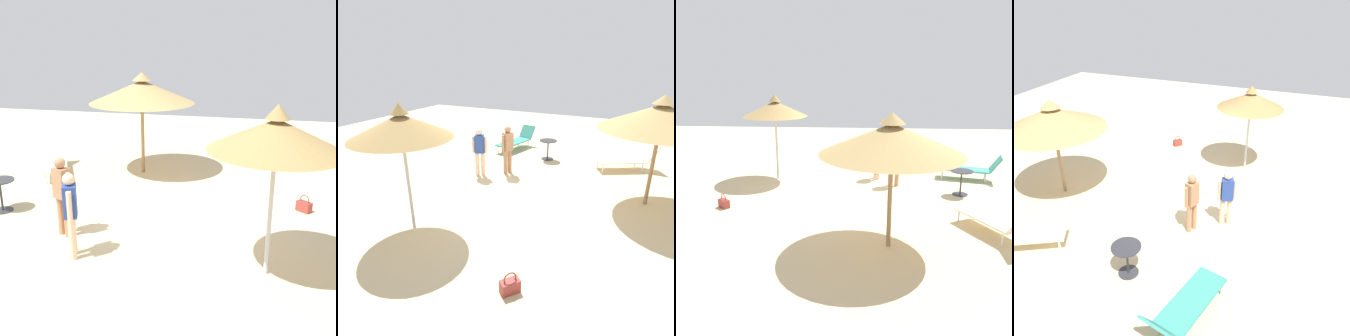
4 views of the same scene
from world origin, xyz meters
TOP-DOWN VIEW (x-y plane):
  - ground at (0.00, 0.00)m, footprint 24.00×24.00m
  - parasol_umbrella_edge at (-1.11, 3.18)m, footprint 2.86×2.86m
  - parasol_umbrella_near_left at (2.32, -1.46)m, footprint 2.05×2.05m
  - lounge_chair_front at (-3.53, 2.57)m, footprint 1.50×2.04m
  - person_standing_near_right at (-1.47, -0.94)m, footprint 0.44×0.31m
  - person_standing_back at (-0.95, -1.66)m, footprint 0.31×0.44m
  - handbag at (3.12, 1.28)m, footprint 0.35×0.33m
  - side_table_round at (-3.35, -0.19)m, footprint 0.63×0.63m

SIDE VIEW (x-z plane):
  - ground at x=0.00m, z-range -0.10..0.00m
  - handbag at x=3.12m, z-range -0.07..0.32m
  - lounge_chair_front at x=-3.53m, z-range -0.05..0.85m
  - side_table_round at x=-3.35m, z-range 0.13..0.86m
  - person_standing_back at x=-0.95m, z-range 0.10..1.63m
  - person_standing_near_right at x=-1.47m, z-range 0.10..1.67m
  - parasol_umbrella_edge at x=-1.11m, z-range 0.88..3.65m
  - parasol_umbrella_near_left at x=2.32m, z-range 0.93..3.68m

